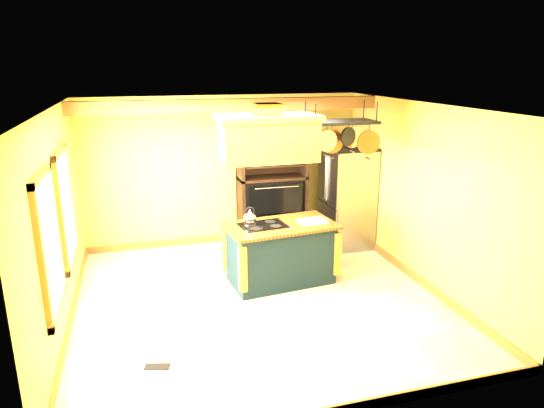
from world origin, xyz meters
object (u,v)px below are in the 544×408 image
kitchen_island (280,252)px  range_hood (268,136)px  pot_rack (341,131)px  refrigerator (347,199)px  hutch (271,197)px

kitchen_island → range_hood: (-0.20, -0.00, 1.77)m
kitchen_island → pot_rack: 2.03m
kitchen_island → refrigerator: size_ratio=0.96×
pot_rack → refrigerator: 1.99m
pot_rack → hutch: size_ratio=0.52×
kitchen_island → hutch: (0.35, 1.75, 0.38)m
range_hood → kitchen_island: bearing=0.2°
kitchen_island → range_hood: bearing=173.6°
hutch → kitchen_island: bearing=-101.3°
kitchen_island → range_hood: size_ratio=1.21×
range_hood → refrigerator: range_hood is taller
pot_rack → kitchen_island: bearing=180.0°
kitchen_island → hutch: size_ratio=0.78×
range_hood → pot_rack: size_ratio=1.24×
refrigerator → kitchen_island: bearing=-143.2°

